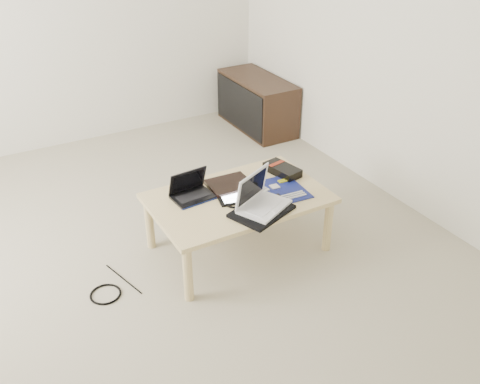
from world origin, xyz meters
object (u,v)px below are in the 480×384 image
media_cabinet (256,103)px  white_laptop (260,200)px  gpu_box (282,170)px  netbook (191,192)px  coffee_table (238,203)px

media_cabinet → white_laptop: size_ratio=2.43×
white_laptop → gpu_box: size_ratio=1.33×
media_cabinet → netbook: 2.10m
coffee_table → netbook: size_ratio=4.15×
white_laptop → media_cabinet: bearing=59.4°
white_laptop → netbook: bearing=131.7°
media_cabinet → white_laptop: (-1.11, -1.88, 0.22)m
gpu_box → coffee_table: bearing=-163.9°
netbook → white_laptop: size_ratio=0.72×
netbook → white_laptop: bearing=-48.3°
coffee_table → gpu_box: gpu_box is taller
media_cabinet → coffee_table: bearing=-124.4°
netbook → gpu_box: 0.67m
netbook → gpu_box: bearing=-1.7°
coffee_table → media_cabinet: (1.15, 1.68, -0.10)m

